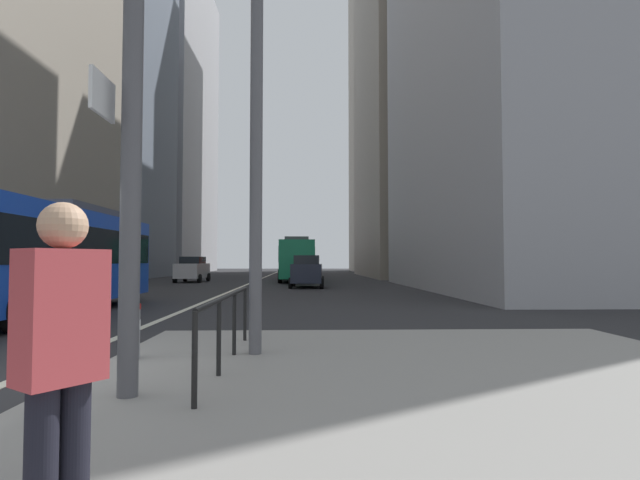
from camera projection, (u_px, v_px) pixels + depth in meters
name	position (u px, v px, depth m)	size (l,w,h in m)	color
ground_plane	(231.00, 291.00, 26.21)	(160.00, 160.00, 0.00)	#28282B
median_island	(451.00, 400.00, 5.42)	(9.00, 10.00, 0.15)	gray
lane_centre_line	(251.00, 283.00, 36.19)	(0.20, 80.00, 0.01)	beige
office_tower_left_mid	(96.00, 24.00, 47.17)	(11.46, 16.48, 48.52)	slate
office_tower_left_far	(169.00, 121.00, 72.44)	(10.28, 24.48, 44.42)	#9E9EA3
office_tower_right_mid	(427.00, 112.00, 52.58)	(13.52, 20.97, 34.95)	gray
office_tower_right_far	(388.00, 90.00, 77.11)	(10.66, 18.83, 56.59)	gray
city_bus_blue_oncoming	(47.00, 253.00, 14.55)	(2.74, 10.98, 3.40)	blue
city_bus_red_receding	(296.00, 258.00, 39.55)	(2.87, 11.40, 3.40)	#198456
city_bus_red_distant	(298.00, 259.00, 62.46)	(2.92, 11.55, 3.40)	red
car_oncoming_mid	(192.00, 269.00, 37.76)	(2.18, 4.07, 1.94)	silver
car_receding_near	(292.00, 267.00, 50.05)	(2.08, 4.12, 1.94)	maroon
car_receding_far	(307.00, 271.00, 30.03)	(2.19, 4.12, 1.94)	#232838
street_lamp_post	(257.00, 32.00, 7.93)	(5.50, 0.32, 8.00)	#56565B
bollard_right	(40.00, 359.00, 4.70)	(0.20, 0.20, 0.93)	#99999E
bollard_back	(134.00, 328.00, 7.32)	(0.20, 0.20, 0.81)	#99999E
pedestrian_railing	(227.00, 312.00, 6.96)	(0.06, 4.23, 0.98)	black
pedestrian_waiting	(60.00, 358.00, 2.42)	(0.42, 0.45, 1.74)	black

